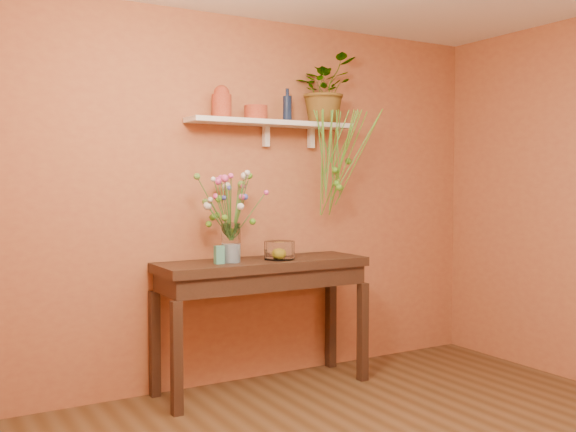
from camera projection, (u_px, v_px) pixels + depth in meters
name	position (u px, v px, depth m)	size (l,w,h in m)	color
room	(446.00, 210.00, 3.23)	(4.04, 4.04, 2.70)	brown
sideboard	(263.00, 279.00, 4.70)	(1.53, 0.49, 0.93)	#3C2419
wall_shelf	(273.00, 124.00, 4.85)	(1.30, 0.24, 0.19)	white
terracotta_jug	(222.00, 102.00, 4.63)	(0.16, 0.16, 0.23)	#A4452C
terracotta_pot	(256.00, 113.00, 4.76)	(0.17, 0.17, 0.10)	#A4452C
blue_bottle	(287.00, 108.00, 4.89)	(0.07, 0.07, 0.24)	#121D38
spider_plant	(324.00, 90.00, 5.06)	(0.47, 0.40, 0.52)	#48831D
plant_fronds	(338.00, 162.00, 4.96)	(0.52, 0.46, 0.79)	#48831D
glass_vase	(231.00, 246.00, 4.54)	(0.13, 0.13, 0.27)	white
bouquet	(228.00, 197.00, 4.54)	(0.50, 0.47, 0.49)	#386B28
glass_bowl	(279.00, 251.00, 4.71)	(0.22, 0.22, 0.13)	white
lemon	(279.00, 253.00, 4.70)	(0.08, 0.08, 0.08)	gold
carton	(219.00, 255.00, 4.46)	(0.06, 0.05, 0.12)	teal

